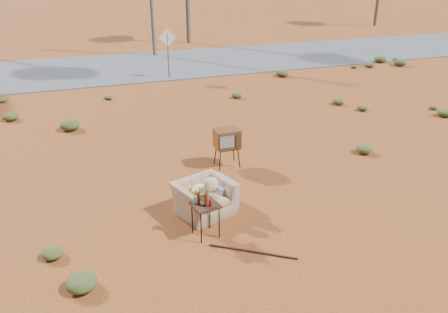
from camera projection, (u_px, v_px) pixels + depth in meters
name	position (u px, v px, depth m)	size (l,w,h in m)	color
ground	(236.00, 216.00, 9.04)	(140.00, 140.00, 0.00)	brown
highway	(126.00, 67.00, 21.90)	(140.00, 7.00, 0.04)	#565659
armchair	(207.00, 193.00, 9.00)	(1.41, 1.16, 0.96)	#9C7A55
tv_unit	(227.00, 139.00, 10.98)	(0.63, 0.52, 0.99)	black
side_table	(203.00, 203.00, 8.12)	(0.54, 0.54, 0.96)	#352213
rusty_bar	(253.00, 251.00, 7.88)	(0.04, 0.04, 1.62)	#471D13
road_sign	(168.00, 45.00, 19.19)	(0.78, 0.06, 2.19)	brown
scrub_patch	(153.00, 140.00, 12.50)	(17.49, 8.07, 0.33)	#444A20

